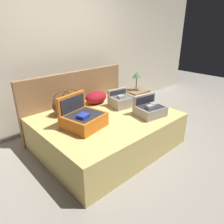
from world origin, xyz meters
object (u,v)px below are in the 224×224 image
Objects in this scene: bed at (107,131)px; hard_case_small at (122,100)px; pillow_near_headboard at (96,97)px; hard_case_medium at (150,109)px; duffel_bag at (67,104)px; table_lamp at (137,76)px; hard_case_large at (83,119)px; nightstand at (135,102)px.

bed is 4.73× the size of hard_case_small.
pillow_near_headboard is at bearing 125.37° from hard_case_small.
duffel_bag is at bearing 144.08° from hard_case_medium.
hard_case_medium is 1.22m from table_lamp.
duffel_bag is at bearing 166.08° from hard_case_small.
duffel_bag reaches higher than pillow_near_headboard.
table_lamp is at bearing 1.91° from duffel_bag.
hard_case_small is at bearing 104.44° from hard_case_medium.
hard_case_large is 1.37× the size of hard_case_small.
hard_case_small reaches higher than pillow_near_headboard.
nightstand is (1.25, 0.52, 0.01)m from bed.
hard_case_medium is 0.54m from hard_case_small.
hard_case_medium reaches higher than pillow_near_headboard.
nightstand is at bearing 22.62° from bed.
pillow_near_headboard is at bearing 6.62° from duffel_bag.
hard_case_medium is at bearing -45.46° from duffel_bag.
hard_case_medium is 1.08× the size of pillow_near_headboard.
hard_case_large is 0.91m from hard_case_small.
table_lamp is at bearing 6.53° from hard_case_large.
bed is 1.36m from nightstand.
pillow_near_headboard is 1.04m from table_lamp.
hard_case_large is 1.20× the size of duffel_bag.
table_lamp reaches higher than hard_case_small.
bed is 0.58m from hard_case_large.
hard_case_large is at bearing -160.16° from hard_case_small.
duffel_bag is at bearing -178.09° from table_lamp.
hard_case_small is 0.87× the size of duffel_bag.
bed is at bearing -155.29° from hard_case_small.
hard_case_large is 1.81m from table_lamp.
hard_case_large is at bearing -161.49° from nightstand.
hard_case_small is at bearing 15.98° from bed.
bed is 1.47m from table_lamp.
bed is at bearing -157.38° from nightstand.
hard_case_medium is at bearing -75.08° from pillow_near_headboard.
hard_case_small is 0.96m from nightstand.
hard_case_small is (0.44, 0.13, 0.35)m from bed.
hard_case_large reaches higher than pillow_near_headboard.
hard_case_large is 1.26× the size of hard_case_medium.
pillow_near_headboard reaches higher than nightstand.
pillow_near_headboard is (0.61, 0.07, -0.05)m from duffel_bag.
duffel_bag is (0.08, 0.52, 0.04)m from hard_case_large.
bed is at bearing -157.38° from table_lamp.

